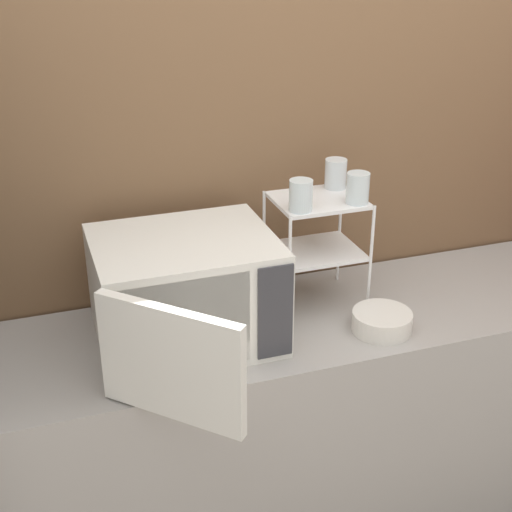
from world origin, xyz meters
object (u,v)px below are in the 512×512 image
glass_front_right (358,188)px  bowl (382,322)px  dish_rack (317,228)px  glass_front_left (301,195)px  microwave (185,293)px  glass_back_right (336,174)px

glass_front_right → bowl: 0.41m
dish_rack → glass_front_left: bearing=-139.8°
dish_rack → glass_front_right: bearing=-36.2°
glass_front_left → glass_front_right: bearing=1.3°
dish_rack → microwave: bearing=-166.7°
dish_rack → bowl: (0.12, -0.24, -0.23)m
dish_rack → glass_front_right: glass_front_right is taller
glass_front_right → bowl: (0.02, -0.17, -0.37)m
glass_front_left → bowl: size_ratio=0.52×
microwave → glass_back_right: size_ratio=7.70×
dish_rack → glass_back_right: (0.09, 0.07, 0.15)m
microwave → glass_front_right: bearing=3.8°
dish_rack → bowl: dish_rack is taller
glass_front_right → bowl: size_ratio=0.52×
microwave → glass_front_right: size_ratio=7.70×
microwave → bowl: microwave is taller
glass_front_left → bowl: (0.21, -0.17, -0.37)m
bowl → dish_rack: bearing=116.0°
microwave → glass_front_right: 0.60m
glass_back_right → glass_front_right: same height
microwave → dish_rack: dish_rack is taller
glass_back_right → dish_rack: bearing=-141.3°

